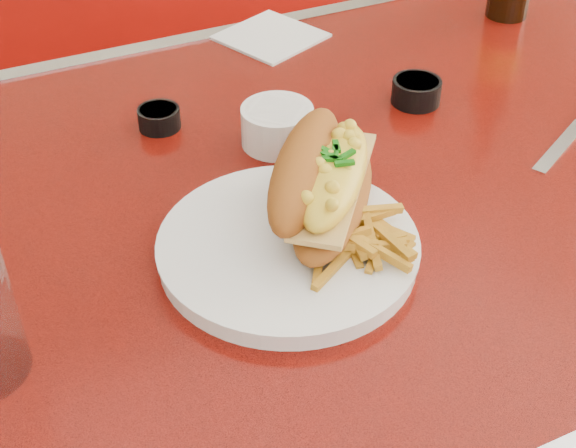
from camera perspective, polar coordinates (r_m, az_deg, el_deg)
name	(u,v)px	position (r m, az deg, el deg)	size (l,w,h in m)	color
diner_table	(402,260)	(1.04, 8.13, -2.52)	(1.23, 0.83, 0.77)	red
booth_bench_far	(199,153)	(1.82, -6.36, 5.04)	(1.20, 0.51, 0.90)	maroon
dinner_plate	(288,248)	(0.78, 0.00, -1.70)	(0.29, 0.29, 0.02)	white
mac_hoagie	(323,180)	(0.79, 2.52, 3.11)	(0.21, 0.23, 0.09)	#975018
fries_pile	(354,233)	(0.77, 4.71, -0.66)	(0.11, 0.10, 0.03)	gold
fork	(316,207)	(0.82, 2.01, 1.24)	(0.09, 0.14, 0.00)	silver
gravy_ramekin	(277,125)	(0.94, -0.77, 7.08)	(0.11, 0.11, 0.05)	white
sauce_cup_left	(159,117)	(0.99, -9.16, 7.51)	(0.05, 0.05, 0.03)	black
sauce_cup_right	(416,90)	(1.04, 9.12, 9.38)	(0.07, 0.07, 0.03)	black
paper_napkin	(271,37)	(1.20, -1.24, 13.19)	(0.13, 0.13, 0.00)	white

